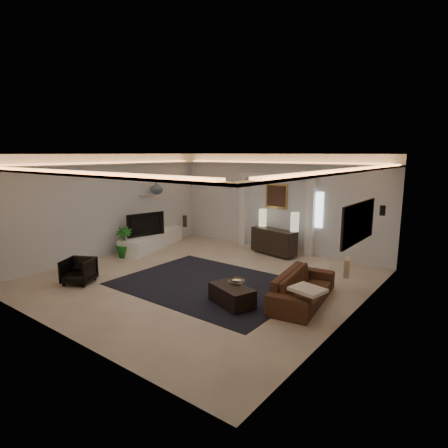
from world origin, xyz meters
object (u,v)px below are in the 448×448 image
Objects in this scene: console at (274,241)px; sofa at (303,288)px; armchair at (79,271)px; coffee_table at (232,295)px.

sofa is at bearing -39.69° from console.
armchair is at bearing 105.78° from sofa.
console is at bearing 36.94° from armchair.
coffee_table is at bearing -60.89° from console.
console is 0.69× the size of sofa.
sofa reaches higher than armchair.
sofa reaches higher than coffee_table.
coffee_table is at bearing -10.10° from armchair.
armchair is at bearing -143.16° from coffee_table.
console is 3.92m from coffee_table.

